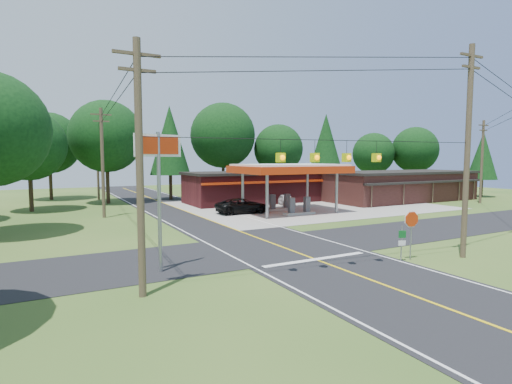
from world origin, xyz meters
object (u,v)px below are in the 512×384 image
sedan_car (286,200)px  octagonal_stop_sign (411,223)px  suv_car (243,206)px  big_stop_sign (159,169)px  gas_canopy (289,170)px

sedan_car → octagonal_stop_sign: (-7.50, -24.31, 1.38)m
suv_car → octagonal_stop_sign: (-0.00, -20.51, 1.27)m
octagonal_stop_sign → big_stop_sign: bearing=162.2°
gas_canopy → octagonal_stop_sign: 19.67m
gas_canopy → suv_car: size_ratio=1.98×
gas_canopy → octagonal_stop_sign: bearing=-103.3°
sedan_car → big_stop_sign: big_stop_sign is taller
suv_car → big_stop_sign: size_ratio=0.80×
gas_canopy → suv_car: (-4.50, 1.50, -3.52)m
big_stop_sign → octagonal_stop_sign: big_stop_sign is taller
big_stop_sign → octagonal_stop_sign: 13.45m
sedan_car → gas_canopy: bearing=-103.0°
gas_canopy → suv_car: bearing=161.6°
gas_canopy → sedan_car: bearing=60.5°
gas_canopy → big_stop_sign: bearing=-138.6°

